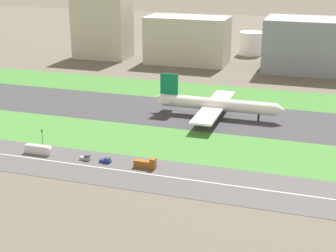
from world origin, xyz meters
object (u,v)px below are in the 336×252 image
object	(u,v)px
airliner	(215,104)
car_2	(86,158)
car_0	(106,160)
terminal_building	(102,28)
office_tower	(307,45)
hangar_building	(187,40)
fuel_tank_centre	(284,47)
truck_0	(146,164)
fuel_tank_west	(251,43)
bus_0	(38,150)
traffic_light	(42,136)

from	to	relation	value
airliner	car_2	bearing A→B (deg)	-117.61
car_0	terminal_building	xyz separation A→B (m)	(-84.36, 182.00, 21.33)
office_tower	hangar_building	bearing A→B (deg)	180.00
fuel_tank_centre	office_tower	bearing A→B (deg)	-67.77
car_0	truck_0	world-z (taller)	truck_0
truck_0	hangar_building	xyz separation A→B (m)	(-35.26, 182.00, 14.72)
terminal_building	fuel_tank_centre	size ratio (longest dim) A/B	2.64
fuel_tank_west	truck_0	bearing A→B (deg)	-90.80
airliner	bus_0	world-z (taller)	airliner
airliner	traffic_light	size ratio (longest dim) A/B	9.03
truck_0	office_tower	xyz separation A→B (m)	(46.69, 182.00, 15.72)
airliner	hangar_building	xyz separation A→B (m)	(-46.15, 114.00, 10.16)
truck_0	car_2	bearing A→B (deg)	180.00
hangar_building	office_tower	world-z (taller)	office_tower
bus_0	traffic_light	bearing A→B (deg)	109.32
car_0	terminal_building	distance (m)	201.73
bus_0	fuel_tank_west	xyz separation A→B (m)	(48.82, 227.00, 6.87)
car_2	terminal_building	distance (m)	198.37
airliner	terminal_building	xyz separation A→B (m)	(-111.52, 114.00, 16.03)
hangar_building	airliner	bearing A→B (deg)	-67.96
car_0	hangar_building	bearing A→B (deg)	95.96
airliner	bus_0	bearing A→B (deg)	-129.74
fuel_tank_west	fuel_tank_centre	bearing A→B (deg)	0.00
car_0	airliner	bearing A→B (deg)	68.23
bus_0	terminal_building	world-z (taller)	terminal_building
car_2	traffic_light	size ratio (longest dim) A/B	0.61
truck_0	hangar_building	world-z (taller)	hangar_building
office_tower	terminal_building	bearing A→B (deg)	180.00
car_2	fuel_tank_centre	distance (m)	233.18
truck_0	terminal_building	bearing A→B (deg)	118.94
hangar_building	fuel_tank_centre	distance (m)	78.44
fuel_tank_west	airliner	bearing A→B (deg)	-87.22
bus_0	traffic_light	world-z (taller)	traffic_light
car_2	office_tower	world-z (taller)	office_tower
traffic_light	fuel_tank_west	bearing A→B (deg)	76.74
terminal_building	office_tower	distance (m)	147.40
car_2	terminal_building	bearing A→B (deg)	112.65
car_2	terminal_building	size ratio (longest dim) A/B	0.10
traffic_light	airliner	bearing A→B (deg)	45.32
truck_0	terminal_building	xyz separation A→B (m)	(-100.63, 182.00, 20.59)
terminal_building	office_tower	bearing A→B (deg)	0.00
bus_0	terminal_building	distance (m)	191.22
traffic_light	hangar_building	world-z (taller)	hangar_building
fuel_tank_centre	car_2	bearing A→B (deg)	-103.13
car_0	car_2	world-z (taller)	same
fuel_tank_west	car_0	bearing A→B (deg)	-94.90
office_tower	fuel_tank_west	bearing A→B (deg)	134.04
airliner	hangar_building	bearing A→B (deg)	112.04
airliner	terminal_building	world-z (taller)	terminal_building
car_0	truck_0	distance (m)	16.29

